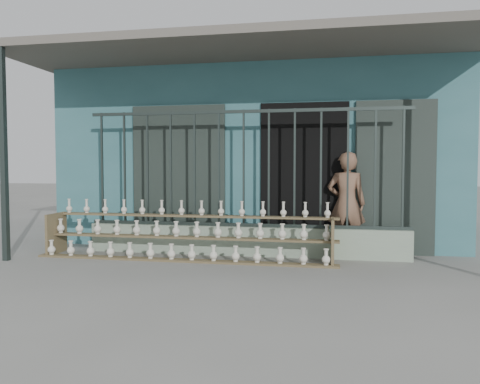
# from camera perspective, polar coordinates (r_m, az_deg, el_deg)

# --- Properties ---
(ground) EXTENTS (60.00, 60.00, 0.00)m
(ground) POSITION_cam_1_polar(r_m,az_deg,el_deg) (6.09, -1.77, -9.94)
(ground) COLOR slate
(workshop_building) EXTENTS (7.40, 6.60, 3.21)m
(workshop_building) POSITION_cam_1_polar(r_m,az_deg,el_deg) (10.11, 3.44, 4.47)
(workshop_building) COLOR #32636A
(workshop_building) RESTS_ON ground
(parapet_wall) EXTENTS (5.00, 0.20, 0.45)m
(parapet_wall) POSITION_cam_1_polar(r_m,az_deg,el_deg) (7.30, 0.44, -5.97)
(parapet_wall) COLOR gray
(parapet_wall) RESTS_ON ground
(security_fence) EXTENTS (5.00, 0.04, 1.80)m
(security_fence) POSITION_cam_1_polar(r_m,az_deg,el_deg) (7.21, 0.44, 2.90)
(security_fence) COLOR #283330
(security_fence) RESTS_ON parapet_wall
(shelf_rack) EXTENTS (4.50, 0.68, 0.85)m
(shelf_rack) POSITION_cam_1_polar(r_m,az_deg,el_deg) (7.06, -6.57, -5.14)
(shelf_rack) COLOR brown
(shelf_rack) RESTS_ON ground
(elderly_woman) EXTENTS (0.59, 0.39, 1.61)m
(elderly_woman) POSITION_cam_1_polar(r_m,az_deg,el_deg) (7.46, 12.85, -1.37)
(elderly_woman) COLOR brown
(elderly_woman) RESTS_ON ground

